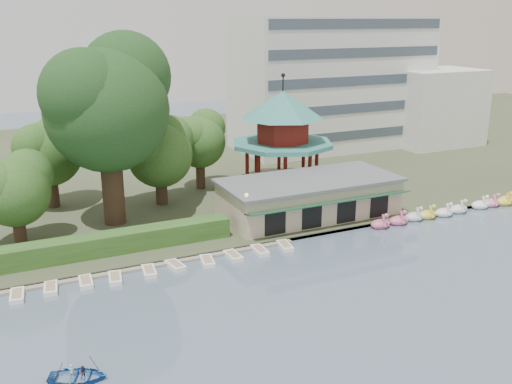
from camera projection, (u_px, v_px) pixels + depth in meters
ground_plane at (345, 343)px, 37.06m from camera, size 220.00×220.00×0.00m
shore at (144, 163)px, 82.04m from camera, size 220.00×70.00×0.40m
embankment at (239, 247)px, 52.00m from camera, size 220.00×0.60×0.30m
dock at (107, 272)px, 47.07m from camera, size 34.00×1.60×0.24m
boathouse at (309, 196)px, 59.45m from camera, size 18.60×9.39×3.90m
pavilion at (282, 130)px, 67.44m from camera, size 12.40×12.40×13.50m
office_building at (349, 87)px, 89.88m from camera, size 38.00×18.00×20.00m
hedge at (62, 251)px, 48.36m from camera, size 30.00×2.00×1.80m
lamp_post at (247, 207)px, 53.15m from camera, size 0.36×0.36×4.28m
big_tree at (108, 100)px, 54.17m from camera, size 13.04×12.15×18.75m
small_trees at (80, 161)px, 58.43m from camera, size 39.22×16.79×10.14m
swan_boats at (452, 210)px, 61.29m from camera, size 20.05×2.16×1.92m
moored_rowboats at (117, 277)px, 46.04m from camera, size 32.44×2.80×0.36m
rowboat_with_passengers at (78, 373)px, 33.06m from camera, size 5.69×4.94×2.01m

